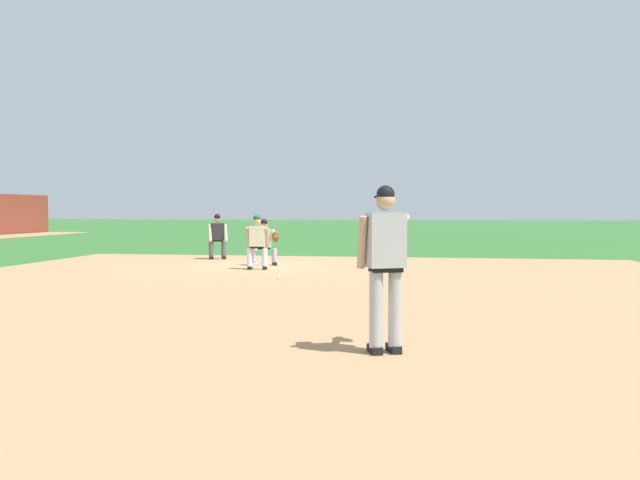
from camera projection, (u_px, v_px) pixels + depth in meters
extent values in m
plane|color=#336B2D|center=(260.00, 266.00, 17.48)|extent=(160.00, 160.00, 0.00)
cube|color=tan|center=(295.00, 291.00, 12.18)|extent=(18.00, 18.00, 0.01)
cube|color=white|center=(260.00, 265.00, 17.48)|extent=(0.38, 0.38, 0.09)
sphere|color=white|center=(278.00, 277.00, 14.29)|extent=(0.07, 0.07, 0.07)
cube|color=black|center=(375.00, 350.00, 6.90)|extent=(0.28, 0.20, 0.09)
cylinder|color=#B2B2B7|center=(376.00, 309.00, 6.84)|extent=(0.15, 0.15, 0.84)
cube|color=black|center=(394.00, 349.00, 6.95)|extent=(0.28, 0.20, 0.09)
cylinder|color=#B2B2B7|center=(395.00, 309.00, 6.88)|extent=(0.15, 0.15, 0.84)
cube|color=black|center=(386.00, 269.00, 6.84)|extent=(0.31, 0.39, 0.06)
cube|color=#B2B2B7|center=(386.00, 240.00, 6.82)|extent=(0.37, 0.46, 0.60)
sphere|color=tan|center=(386.00, 201.00, 6.82)|extent=(0.21, 0.21, 0.21)
sphere|color=black|center=(386.00, 194.00, 6.82)|extent=(0.20, 0.20, 0.20)
cube|color=black|center=(383.00, 197.00, 6.91)|extent=(0.17, 0.20, 0.02)
cylinder|color=tan|center=(362.00, 242.00, 6.84)|extent=(0.21, 0.15, 0.59)
cylinder|color=tan|center=(398.00, 230.00, 7.16)|extent=(0.52, 0.28, 0.41)
ellipsoid|color=brown|center=(396.00, 245.00, 7.25)|extent=(0.35, 0.30, 0.34)
cube|color=black|center=(275.00, 264.00, 17.79)|extent=(0.28, 0.20, 0.09)
cylinder|color=#B2B2B7|center=(274.00, 256.00, 17.82)|extent=(0.15, 0.15, 0.40)
cube|color=black|center=(254.00, 264.00, 17.67)|extent=(0.28, 0.20, 0.09)
cylinder|color=#B2B2B7|center=(253.00, 256.00, 17.70)|extent=(0.15, 0.15, 0.40)
cube|color=black|center=(264.00, 248.00, 17.75)|extent=(0.31, 0.39, 0.06)
cube|color=#B2B2B7|center=(264.00, 238.00, 17.73)|extent=(0.37, 0.46, 0.52)
sphere|color=#DBB28E|center=(264.00, 225.00, 17.70)|extent=(0.21, 0.21, 0.21)
sphere|color=black|center=(264.00, 222.00, 17.69)|extent=(0.20, 0.20, 0.20)
cube|color=black|center=(264.00, 223.00, 17.61)|extent=(0.16, 0.20, 0.02)
cylinder|color=#DBB28E|center=(275.00, 234.00, 17.37)|extent=(0.58, 0.29, 0.24)
cylinder|color=#DBB28E|center=(255.00, 241.00, 17.59)|extent=(0.25, 0.17, 0.58)
ellipsoid|color=brown|center=(276.00, 237.00, 17.17)|extent=(0.28, 0.26, 0.35)
cube|color=black|center=(250.00, 268.00, 16.57)|extent=(0.28, 0.15, 0.09)
cylinder|color=white|center=(250.00, 257.00, 16.52)|extent=(0.15, 0.15, 0.50)
cube|color=black|center=(265.00, 268.00, 16.58)|extent=(0.28, 0.15, 0.09)
cylinder|color=white|center=(265.00, 257.00, 16.52)|extent=(0.15, 0.15, 0.50)
cube|color=black|center=(257.00, 247.00, 16.51)|extent=(0.26, 0.37, 0.06)
cube|color=beige|center=(257.00, 236.00, 16.49)|extent=(0.31, 0.44, 0.54)
sphere|color=tan|center=(257.00, 221.00, 16.49)|extent=(0.21, 0.21, 0.21)
sphere|color=#194C28|center=(257.00, 218.00, 16.49)|extent=(0.20, 0.20, 0.20)
cube|color=#194C28|center=(257.00, 219.00, 16.58)|extent=(0.14, 0.19, 0.02)
cylinder|color=tan|center=(248.00, 237.00, 16.64)|extent=(0.34, 0.15, 0.56)
cylinder|color=tan|center=(267.00, 237.00, 16.64)|extent=(0.34, 0.15, 0.56)
cube|color=black|center=(224.00, 258.00, 20.06)|extent=(0.28, 0.21, 0.09)
cylinder|color=#515154|center=(224.00, 249.00, 20.09)|extent=(0.15, 0.15, 0.50)
cube|color=black|center=(211.00, 258.00, 19.95)|extent=(0.28, 0.21, 0.09)
cylinder|color=#515154|center=(211.00, 249.00, 19.97)|extent=(0.15, 0.15, 0.50)
cube|color=black|center=(217.00, 241.00, 20.02)|extent=(0.33, 0.39, 0.06)
cube|color=#232326|center=(217.00, 232.00, 20.00)|extent=(0.39, 0.46, 0.54)
sphere|color=#DBB28E|center=(217.00, 219.00, 19.96)|extent=(0.21, 0.21, 0.21)
sphere|color=black|center=(217.00, 217.00, 19.96)|extent=(0.20, 0.20, 0.20)
cube|color=black|center=(218.00, 218.00, 19.87)|extent=(0.17, 0.20, 0.02)
cylinder|color=#DBB28E|center=(226.00, 233.00, 19.94)|extent=(0.33, 0.22, 0.56)
cylinder|color=#DBB28E|center=(210.00, 233.00, 19.79)|extent=(0.33, 0.22, 0.56)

